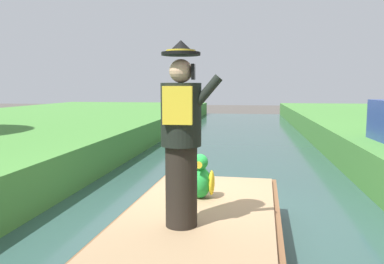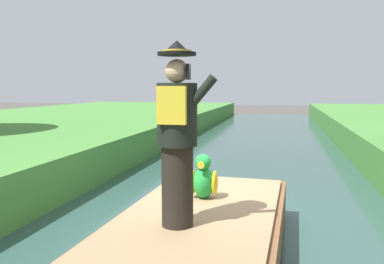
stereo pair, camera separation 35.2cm
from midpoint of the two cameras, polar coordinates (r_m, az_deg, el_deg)
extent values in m
plane|color=#4C4742|center=(5.68, 0.67, -15.14)|extent=(80.00, 80.00, 0.00)
cube|color=#2D4C47|center=(5.67, 0.67, -14.67)|extent=(5.45, 48.00, 0.10)
cube|color=brown|center=(4.41, -1.63, -16.47)|extent=(1.95, 4.26, 0.56)
cube|color=#997A56|center=(4.30, -1.65, -12.73)|extent=(1.79, 3.92, 0.05)
cylinder|color=black|center=(3.93, -4.17, -7.98)|extent=(0.32, 0.32, 0.82)
cylinder|color=black|center=(3.81, -4.26, 2.56)|extent=(0.40, 0.40, 0.62)
cube|color=gold|center=(3.62, -4.95, 3.93)|extent=(0.28, 0.06, 0.36)
sphere|color=#DBA884|center=(3.80, -4.32, 8.96)|extent=(0.23, 0.23, 0.23)
cylinder|color=black|center=(3.81, -4.34, 11.44)|extent=(0.38, 0.38, 0.03)
cone|color=black|center=(3.82, -4.35, 12.49)|extent=(0.26, 0.26, 0.12)
cylinder|color=gold|center=(3.81, -4.35, 11.82)|extent=(0.29, 0.29, 0.02)
cylinder|color=black|center=(3.72, -1.10, 5.26)|extent=(0.38, 0.09, 0.43)
cube|color=black|center=(3.72, -2.55, 8.87)|extent=(0.03, 0.08, 0.15)
ellipsoid|color=green|center=(4.93, -0.80, -7.45)|extent=(0.26, 0.32, 0.40)
sphere|color=green|center=(4.83, -0.88, -4.45)|extent=(0.20, 0.20, 0.20)
cone|color=yellow|center=(4.73, -1.08, -4.80)|extent=(0.09, 0.09, 0.09)
ellipsoid|color=yellow|center=(4.95, -2.41, -7.38)|extent=(0.08, 0.20, 0.32)
ellipsoid|color=yellow|center=(4.91, 0.83, -7.51)|extent=(0.08, 0.20, 0.32)
camera|label=1|loc=(0.18, -92.33, -0.27)|focal=36.16mm
camera|label=2|loc=(0.18, 87.67, 0.27)|focal=36.16mm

